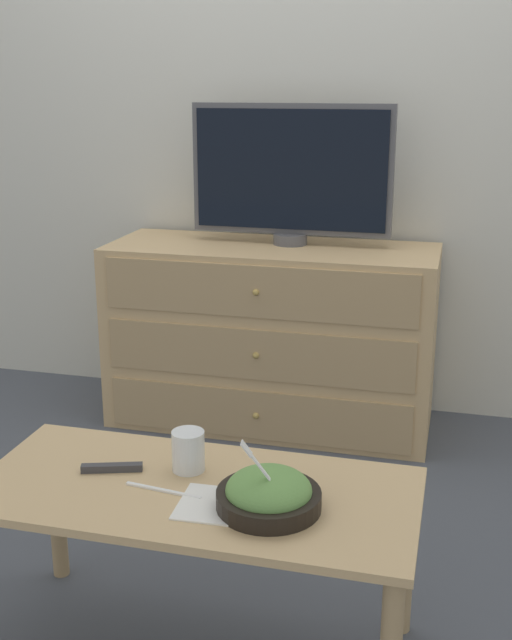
# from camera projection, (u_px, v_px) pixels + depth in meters

# --- Properties ---
(ground_plane) EXTENTS (12.00, 12.00, 0.00)m
(ground_plane) POSITION_uv_depth(u_px,v_px,m) (298.00, 397.00, 3.49)
(ground_plane) COLOR #474C56
(wall_back) EXTENTS (12.00, 0.05, 2.60)m
(wall_back) POSITION_uv_depth(u_px,v_px,m) (305.00, 87.00, 3.14)
(wall_back) COLOR silver
(wall_back) RESTS_ON ground_plane
(dresser) EXTENTS (1.26, 0.49, 0.72)m
(dresser) POSITION_uv_depth(u_px,v_px,m) (271.00, 336.00, 3.15)
(dresser) COLOR tan
(dresser) RESTS_ON ground_plane
(tv) EXTENTS (0.77, 0.13, 0.53)m
(tv) POSITION_uv_depth(u_px,v_px,m) (292.00, 172.00, 3.01)
(tv) COLOR #515156
(tv) RESTS_ON dresser
(coffee_table) EXTENTS (1.01, 0.47, 0.44)m
(coffee_table) POSITION_uv_depth(u_px,v_px,m) (196.00, 513.00, 1.84)
(coffee_table) COLOR tan
(coffee_table) RESTS_ON ground_plane
(takeout_bowl) EXTENTS (0.23, 0.23, 0.17)m
(takeout_bowl) POSITION_uv_depth(u_px,v_px,m) (269.00, 494.00, 1.73)
(takeout_bowl) COLOR black
(takeout_bowl) RESTS_ON coffee_table
(drink_cup) EXTENTS (0.08, 0.08, 0.10)m
(drink_cup) POSITION_uv_depth(u_px,v_px,m) (188.00, 453.00, 1.90)
(drink_cup) COLOR white
(drink_cup) RESTS_ON coffee_table
(napkin) EXTENTS (0.17, 0.17, 0.00)m
(napkin) POSITION_uv_depth(u_px,v_px,m) (215.00, 505.00, 1.75)
(napkin) COLOR white
(napkin) RESTS_ON coffee_table
(knife) EXTENTS (0.19, 0.03, 0.01)m
(knife) POSITION_uv_depth(u_px,v_px,m) (163.00, 490.00, 1.81)
(knife) COLOR white
(knife) RESTS_ON coffee_table
(remote_control) EXTENTS (0.14, 0.07, 0.02)m
(remote_control) POSITION_uv_depth(u_px,v_px,m) (112.00, 468.00, 1.90)
(remote_control) COLOR #38383D
(remote_control) RESTS_ON coffee_table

